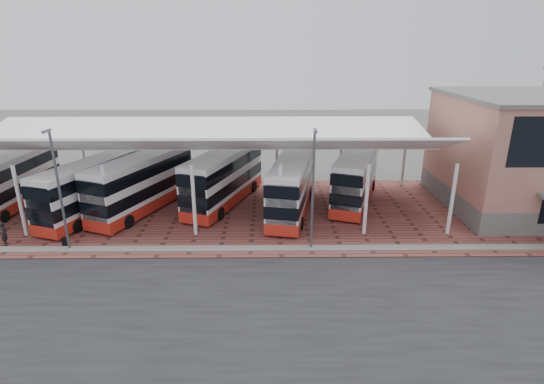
# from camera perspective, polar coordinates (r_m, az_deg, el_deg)

# --- Properties ---
(ground) EXTENTS (140.00, 140.00, 0.00)m
(ground) POSITION_cam_1_polar(r_m,az_deg,el_deg) (23.02, 1.69, -14.75)
(ground) COLOR #4F524C
(road) EXTENTS (120.00, 14.00, 0.02)m
(road) POSITION_cam_1_polar(r_m,az_deg,el_deg) (22.19, 1.79, -16.18)
(road) COLOR black
(road) RESTS_ON ground
(forecourt) EXTENTS (72.00, 16.00, 0.06)m
(forecourt) POSITION_cam_1_polar(r_m,az_deg,el_deg) (34.66, 4.18, -2.55)
(forecourt) COLOR brown
(forecourt) RESTS_ON ground
(north_kerb) EXTENTS (120.00, 0.80, 0.14)m
(north_kerb) POSITION_cam_1_polar(r_m,az_deg,el_deg) (28.33, 1.21, -7.61)
(north_kerb) COLOR slate
(north_kerb) RESTS_ON ground
(canopy) EXTENTS (37.00, 11.63, 7.07)m
(canopy) POSITION_cam_1_polar(r_m,az_deg,el_deg) (34.14, -9.32, 7.04)
(canopy) COLOR white
(canopy) RESTS_ON ground
(lamp_west) EXTENTS (0.16, 0.90, 8.07)m
(lamp_west) POSITION_cam_1_polar(r_m,az_deg,el_deg) (29.79, -26.75, 0.53)
(lamp_west) COLOR #4C4E54
(lamp_west) RESTS_ON ground
(lamp_east) EXTENTS (0.16, 0.90, 8.07)m
(lamp_east) POSITION_cam_1_polar(r_m,az_deg,el_deg) (26.88, 5.53, 0.70)
(lamp_east) COLOR #4C4E54
(lamp_east) RESTS_ON ground
(bus_0) EXTENTS (3.07, 10.61, 4.32)m
(bus_0) POSITION_cam_1_polar(r_m,az_deg,el_deg) (40.83, -31.57, 1.19)
(bus_0) COLOR silver
(bus_0) RESTS_ON forecourt
(bus_1) EXTENTS (5.70, 10.66, 4.31)m
(bus_1) POSITION_cam_1_polar(r_m,az_deg,el_deg) (36.04, -22.96, 0.45)
(bus_1) COLOR silver
(bus_1) RESTS_ON forecourt
(bus_2) EXTENTS (6.40, 10.96, 4.46)m
(bus_2) POSITION_cam_1_polar(r_m,az_deg,el_deg) (35.60, -17.04, 1.06)
(bus_2) COLOR silver
(bus_2) RESTS_ON forecourt
(bus_3) EXTENTS (6.05, 11.10, 4.49)m
(bus_3) POSITION_cam_1_polar(r_m,az_deg,el_deg) (35.75, -6.44, 1.91)
(bus_3) COLOR silver
(bus_3) RESTS_ON forecourt
(bus_4) EXTENTS (4.45, 10.85, 4.36)m
(bus_4) POSITION_cam_1_polar(r_m,az_deg,el_deg) (33.70, 2.70, 0.81)
(bus_4) COLOR silver
(bus_4) RESTS_ON forecourt
(bus_5) EXTENTS (5.80, 10.70, 4.33)m
(bus_5) POSITION_cam_1_polar(r_m,az_deg,el_deg) (36.70, 11.21, 1.98)
(bus_5) COLOR silver
(bus_5) RESTS_ON forecourt
(pedestrian) EXTENTS (0.57, 0.70, 1.67)m
(pedestrian) POSITION_cam_1_polar(r_m,az_deg,el_deg) (33.70, -32.33, -4.73)
(pedestrian) COLOR black
(pedestrian) RESTS_ON forecourt
(suitcase) EXTENTS (0.36, 0.26, 0.62)m
(suitcase) POSITION_cam_1_polar(r_m,az_deg,el_deg) (31.70, -26.03, -6.06)
(suitcase) COLOR black
(suitcase) RESTS_ON forecourt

